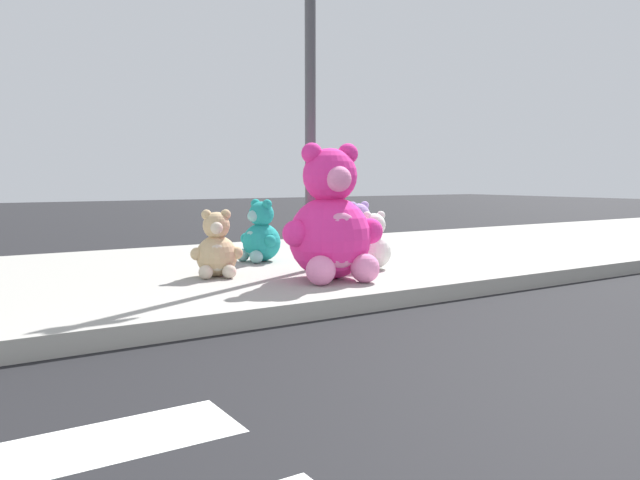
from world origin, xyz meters
TOP-DOWN VIEW (x-y plane):
  - sidewalk at (0.00, 5.20)m, footprint 28.00×4.40m
  - sign_pole at (1.00, 4.40)m, footprint 0.56×0.11m
  - plush_pink_large at (0.86, 3.81)m, footprint 0.96×0.89m
  - plush_tan at (0.03, 4.53)m, footprint 0.47×0.46m
  - plush_lavender at (1.95, 4.89)m, footprint 0.52×0.46m
  - plush_teal at (0.88, 5.30)m, footprint 0.50×0.53m
  - plush_white at (1.61, 4.15)m, footprint 0.46×0.41m

SIDE VIEW (x-z plane):
  - sidewalk at x=0.00m, z-range 0.00..0.15m
  - plush_white at x=1.61m, z-range 0.09..0.69m
  - plush_tan at x=0.03m, z-range 0.09..0.73m
  - plush_lavender at x=1.95m, z-range 0.08..0.76m
  - plush_teal at x=0.88m, z-range 0.08..0.78m
  - plush_pink_large at x=0.86m, z-range 0.02..1.29m
  - sign_pole at x=1.00m, z-range 0.25..3.45m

